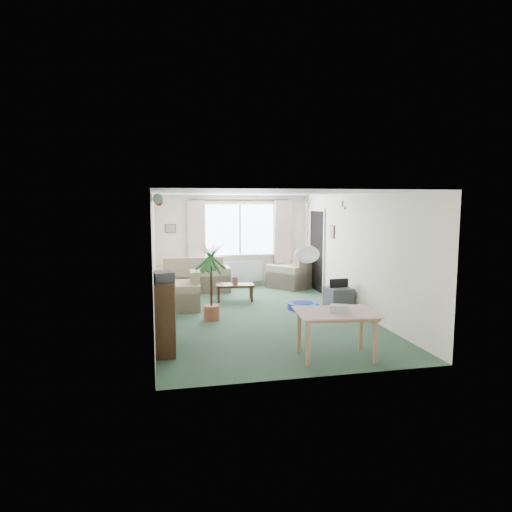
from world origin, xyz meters
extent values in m
plane|color=#294430|center=(0.00, 0.00, 0.00)|extent=(6.50, 6.50, 0.00)
cube|color=white|center=(0.20, 3.23, 1.50)|extent=(1.80, 0.03, 1.30)
cube|color=black|center=(0.20, 3.15, 2.27)|extent=(2.60, 0.03, 0.03)
cube|color=beige|center=(-0.95, 3.13, 1.27)|extent=(0.45, 0.08, 2.00)
cube|color=beige|center=(1.35, 3.13, 1.27)|extent=(0.45, 0.08, 2.00)
cube|color=white|center=(0.20, 3.19, 0.40)|extent=(1.20, 0.10, 0.55)
cube|color=black|center=(1.99, 2.20, 1.00)|extent=(0.03, 0.95, 2.00)
sphere|color=white|center=(0.20, -2.30, 1.48)|extent=(0.36, 0.36, 0.36)
cylinder|color=#196626|center=(-1.92, -2.30, 2.28)|extent=(1.60, 1.60, 0.12)
sphere|color=silver|center=(1.30, 0.90, 2.22)|extent=(0.20, 0.20, 0.20)
sphere|color=silver|center=(1.60, -0.30, 2.22)|extent=(0.20, 0.20, 0.20)
cube|color=brown|center=(-1.60, 3.23, 1.55)|extent=(0.28, 0.03, 0.22)
cube|color=brown|center=(1.98, 1.20, 1.55)|extent=(0.03, 0.24, 0.30)
cube|color=beige|center=(-1.10, 2.75, 0.45)|extent=(1.80, 0.96, 0.90)
cube|color=#C3B894|center=(1.48, 2.73, 0.44)|extent=(1.35, 1.34, 0.88)
cube|color=beige|center=(-1.50, 0.93, 0.40)|extent=(0.91, 0.95, 0.80)
cube|color=black|center=(-0.24, 1.44, 0.19)|extent=(0.89, 0.56, 0.38)
cube|color=brown|center=(-0.25, 1.40, 0.46)|extent=(0.12, 0.06, 0.16)
cube|color=black|center=(-1.84, -1.76, 0.54)|extent=(0.34, 0.89, 1.08)
cube|color=#38383D|center=(-1.87, -1.81, 1.15)|extent=(0.33, 0.39, 0.14)
cylinder|color=#2A6622|center=(-0.96, -0.13, 0.76)|extent=(0.65, 0.65, 1.51)
cube|color=#9B7154|center=(0.55, -2.60, 0.33)|extent=(1.12, 0.81, 0.66)
cube|color=#B6B4BF|center=(0.57, -2.63, 0.72)|extent=(0.30, 0.27, 0.12)
cube|color=#323236|center=(1.70, 0.08, 0.24)|extent=(0.50, 0.55, 0.48)
cylinder|color=#262095|center=(1.02, 0.35, 0.06)|extent=(0.81, 0.81, 0.13)
camera|label=1|loc=(-1.94, -8.60, 2.26)|focal=32.00mm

